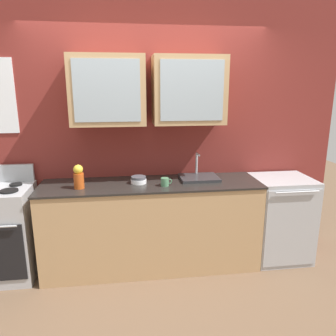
% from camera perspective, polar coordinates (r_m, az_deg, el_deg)
% --- Properties ---
extents(ground_plane, '(10.00, 10.00, 0.00)m').
position_cam_1_polar(ground_plane, '(3.71, -2.78, -16.57)').
color(ground_plane, brown).
extents(back_wall_unit, '(4.23, 0.45, 2.83)m').
position_cam_1_polar(back_wall_unit, '(3.51, -3.59, 7.85)').
color(back_wall_unit, maroon).
rests_on(back_wall_unit, ground_plane).
extents(counter, '(2.25, 0.61, 0.93)m').
position_cam_1_polar(counter, '(3.50, -2.87, -9.98)').
color(counter, tan).
rests_on(counter, ground_plane).
extents(stove_range, '(0.57, 0.59, 1.11)m').
position_cam_1_polar(stove_range, '(3.69, -26.72, -10.10)').
color(stove_range, '#ADAFB5').
rests_on(stove_range, ground_plane).
extents(sink_faucet, '(0.41, 0.32, 0.27)m').
position_cam_1_polar(sink_faucet, '(3.48, 5.43, -1.59)').
color(sink_faucet, '#2D2D30').
rests_on(sink_faucet, counter).
extents(bowl_stack, '(0.16, 0.16, 0.07)m').
position_cam_1_polar(bowl_stack, '(3.33, -5.18, -2.07)').
color(bowl_stack, white).
rests_on(bowl_stack, counter).
extents(vase, '(0.10, 0.10, 0.24)m').
position_cam_1_polar(vase, '(3.24, -15.39, -1.53)').
color(vase, '#BF4C19').
rests_on(vase, counter).
extents(cup_near_sink, '(0.11, 0.08, 0.08)m').
position_cam_1_polar(cup_near_sink, '(3.23, -0.53, -2.44)').
color(cup_near_sink, '#4C7F59').
rests_on(cup_near_sink, counter).
extents(dishwasher, '(0.61, 0.60, 0.93)m').
position_cam_1_polar(dishwasher, '(3.87, 19.00, -8.32)').
color(dishwasher, '#ADAFB5').
rests_on(dishwasher, ground_plane).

